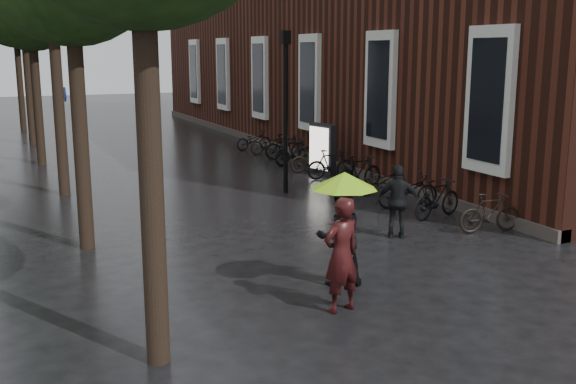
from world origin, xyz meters
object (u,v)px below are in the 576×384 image
person_burgundy (341,255)px  lamp_post (286,96)px  pedestrian_walking (398,202)px  parked_bicycles (335,165)px  ad_lightbox (322,149)px  person_black (340,237)px

person_burgundy → lamp_post: size_ratio=0.40×
person_burgundy → pedestrian_walking: bearing=-146.7°
parked_bicycles → person_burgundy: bearing=-117.8°
pedestrian_walking → lamp_post: lamp_post is taller
person_burgundy → ad_lightbox: size_ratio=1.08×
person_burgundy → parked_bicycles: 11.57m
lamp_post → parked_bicycles: bearing=28.6°
person_burgundy → ad_lightbox: bearing=-127.8°
person_burgundy → lamp_post: lamp_post is taller
parked_bicycles → lamp_post: bearing=-151.4°
parked_bicycles → lamp_post: lamp_post is taller
pedestrian_walking → ad_lightbox: ad_lightbox is taller
pedestrian_walking → parked_bicycles: 7.18m
person_burgundy → person_black: (0.59, 1.14, -0.06)m
pedestrian_walking → ad_lightbox: 7.97m
person_burgundy → person_black: person_burgundy is taller
person_black → pedestrian_walking: person_black is taller
ad_lightbox → person_burgundy: bearing=-127.4°
person_burgundy → parked_bicycles: bearing=-129.9°
parked_bicycles → ad_lightbox: bearing=93.4°
person_burgundy → person_black: size_ratio=1.07×
parked_bicycles → pedestrian_walking: bearing=-106.8°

